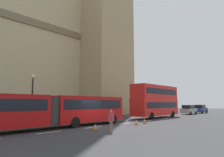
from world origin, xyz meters
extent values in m
plane|color=#333335|center=(0.00, 0.00, 0.00)|extent=(160.00, 160.00, 0.00)
cube|color=silver|center=(-5.02, 0.00, 0.01)|extent=(2.20, 0.16, 0.01)
cube|color=silver|center=(-0.42, 0.00, 0.01)|extent=(2.20, 0.16, 0.01)
cube|color=silver|center=(4.18, 0.00, 0.01)|extent=(2.20, 0.16, 0.01)
cube|color=silver|center=(8.78, 0.00, 0.01)|extent=(2.20, 0.16, 0.01)
cube|color=silver|center=(13.38, 0.00, 0.01)|extent=(2.20, 0.16, 0.01)
cube|color=#B20F0F|center=(0.59, 2.00, 1.65)|extent=(8.35, 2.50, 2.50)
cube|color=black|center=(0.59, 2.00, 2.10)|extent=(7.68, 2.54, 0.90)
cylinder|color=#2D2D2D|center=(-4.03, 2.00, 1.65)|extent=(2.38, 2.38, 2.25)
cylinder|color=black|center=(3.26, 0.88, 0.50)|extent=(1.00, 0.30, 1.00)
cylinder|color=black|center=(-1.91, 0.88, 0.50)|extent=(1.00, 0.30, 1.00)
cube|color=red|center=(14.52, 2.00, 1.60)|extent=(10.16, 2.50, 2.40)
cube|color=black|center=(14.52, 2.00, 1.95)|extent=(9.15, 2.54, 0.84)
cube|color=red|center=(14.52, 2.00, 3.85)|extent=(9.96, 2.50, 2.10)
cube|color=black|center=(14.52, 2.00, 3.95)|extent=(9.15, 2.54, 0.84)
cylinder|color=black|center=(17.77, 0.88, 0.50)|extent=(1.00, 0.30, 1.00)
cylinder|color=black|center=(11.26, 0.88, 0.50)|extent=(1.00, 0.30, 1.00)
cube|color=gray|center=(27.37, 1.98, 0.70)|extent=(4.40, 1.80, 0.90)
cube|color=black|center=(27.17, 1.98, 1.50)|extent=(2.46, 1.66, 0.70)
cylinder|color=black|center=(28.78, 1.17, 0.32)|extent=(0.64, 0.30, 0.64)
cylinder|color=black|center=(25.96, 1.17, 0.32)|extent=(0.64, 0.30, 0.64)
cube|color=navy|center=(34.53, 2.15, 0.70)|extent=(4.40, 1.80, 0.90)
cube|color=black|center=(34.33, 2.15, 1.50)|extent=(2.46, 1.66, 0.70)
cylinder|color=black|center=(35.93, 1.34, 0.32)|extent=(0.64, 0.30, 0.64)
cylinder|color=black|center=(33.12, 1.34, 0.32)|extent=(0.64, 0.30, 0.64)
cube|color=black|center=(-1.86, -1.72, 0.01)|extent=(0.36, 0.36, 0.03)
cone|color=orange|center=(-1.86, -1.72, 0.31)|extent=(0.28, 0.28, 0.55)
cylinder|color=white|center=(-1.86, -1.72, 0.33)|extent=(0.17, 0.17, 0.08)
cube|color=black|center=(3.84, -1.84, 0.01)|extent=(0.36, 0.36, 0.03)
cone|color=orange|center=(3.84, -1.84, 0.31)|extent=(0.28, 0.28, 0.55)
cylinder|color=white|center=(3.84, -1.84, 0.33)|extent=(0.17, 0.17, 0.08)
cube|color=black|center=(5.71, -1.63, 0.01)|extent=(0.36, 0.36, 0.03)
cone|color=orange|center=(5.71, -1.63, 0.31)|extent=(0.28, 0.28, 0.55)
cylinder|color=white|center=(5.71, -1.63, 0.33)|extent=(0.17, 0.17, 0.08)
cylinder|color=black|center=(-3.20, 6.50, 0.15)|extent=(0.32, 0.32, 0.30)
cylinder|color=black|center=(-3.20, 6.50, 2.40)|extent=(0.16, 0.16, 4.80)
sphere|color=beige|center=(-3.20, 6.50, 5.05)|extent=(0.44, 0.44, 0.44)
cylinder|color=#726651|center=(-2.13, -3.68, 0.43)|extent=(0.16, 0.16, 0.86)
cylinder|color=#726651|center=(-1.94, -3.62, 0.43)|extent=(0.16, 0.16, 0.86)
cube|color=#BF383F|center=(-2.03, -3.65, 1.16)|extent=(0.35, 0.45, 0.60)
sphere|color=#936B4C|center=(-2.03, -3.65, 1.58)|extent=(0.22, 0.22, 0.22)
camera|label=1|loc=(-13.90, -14.35, 2.23)|focal=33.21mm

